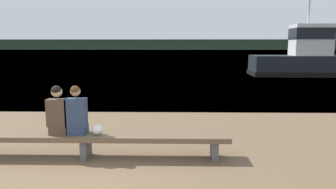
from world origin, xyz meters
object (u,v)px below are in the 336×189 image
object	(u,v)px
shopping_bag	(97,130)
tugboat_red	(306,60)
person_left	(58,112)
person_right	(77,113)
bench_main	(86,139)

from	to	relation	value
shopping_bag	tugboat_red	bearing A→B (deg)	58.49
person_left	shopping_bag	size ratio (longest dim) A/B	4.31
shopping_bag	tugboat_red	xyz separation A→B (m)	(11.12, 18.15, 0.59)
shopping_bag	person_right	bearing A→B (deg)	177.19
bench_main	person_left	bearing A→B (deg)	-179.54
bench_main	tugboat_red	bearing A→B (deg)	57.90
bench_main	person_right	xyz separation A→B (m)	(-0.16, -0.00, 0.52)
shopping_bag	tugboat_red	size ratio (longest dim) A/B	0.03
bench_main	tugboat_red	distance (m)	21.41
tugboat_red	person_left	bearing A→B (deg)	148.94
bench_main	shopping_bag	world-z (taller)	shopping_bag
person_left	person_right	distance (m)	0.37
bench_main	shopping_bag	distance (m)	0.31
person_left	tugboat_red	distance (m)	21.68
person_right	tugboat_red	distance (m)	21.48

